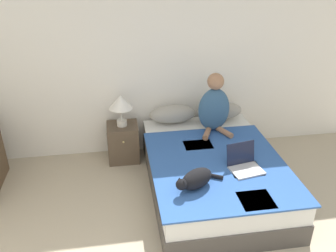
% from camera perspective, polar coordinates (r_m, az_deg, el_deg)
% --- Properties ---
extents(wall_back, '(5.83, 0.05, 2.55)m').
position_cam_1_polar(wall_back, '(4.77, -0.62, 10.20)').
color(wall_back, white).
rests_on(wall_back, ground_plane).
extents(bed, '(1.49, 2.11, 0.50)m').
position_cam_1_polar(bed, '(4.29, 7.09, -7.38)').
color(bed, '#4C4742').
rests_on(bed, ground_plane).
extents(pillow_near, '(0.63, 0.27, 0.25)m').
position_cam_1_polar(pillow_near, '(4.80, 0.74, 1.93)').
color(pillow_near, gray).
rests_on(pillow_near, bed).
extents(pillow_far, '(0.63, 0.27, 0.25)m').
position_cam_1_polar(pillow_far, '(4.94, 8.23, 2.41)').
color(pillow_far, gray).
rests_on(pillow_far, bed).
extents(person_sitting, '(0.40, 0.40, 0.77)m').
position_cam_1_polar(person_sitting, '(4.55, 7.41, 3.08)').
color(person_sitting, '#33567A').
rests_on(person_sitting, bed).
extents(cat_tabby, '(0.54, 0.37, 0.20)m').
position_cam_1_polar(cat_tabby, '(3.56, 4.45, -8.51)').
color(cat_tabby, black).
rests_on(cat_tabby, bed).
extents(laptop_open, '(0.38, 0.36, 0.26)m').
position_cam_1_polar(laptop_open, '(3.94, 12.16, -6.00)').
color(laptop_open, '#B7B7BC').
rests_on(laptop_open, bed).
extents(nightstand, '(0.41, 0.40, 0.52)m').
position_cam_1_polar(nightstand, '(4.88, -7.20, -2.60)').
color(nightstand, brown).
rests_on(nightstand, ground_plane).
extents(table_lamp, '(0.31, 0.31, 0.43)m').
position_cam_1_polar(table_lamp, '(4.62, -7.60, 3.60)').
color(table_lamp, beige).
rests_on(table_lamp, nightstand).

